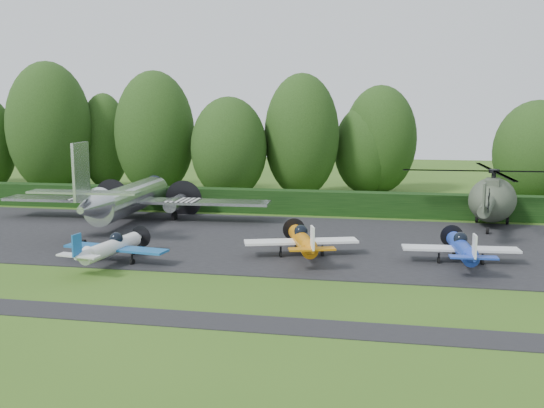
% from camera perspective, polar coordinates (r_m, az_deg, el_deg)
% --- Properties ---
extents(ground, '(160.00, 160.00, 0.00)m').
position_cam_1_polar(ground, '(33.35, -11.65, -6.71)').
color(ground, '#325718').
rests_on(ground, ground).
extents(apron, '(70.00, 18.00, 0.01)m').
position_cam_1_polar(apron, '(42.48, -6.51, -3.18)').
color(apron, black).
rests_on(apron, ground).
extents(taxiway_verge, '(70.00, 2.00, 0.00)m').
position_cam_1_polar(taxiway_verge, '(28.16, -16.36, -9.84)').
color(taxiway_verge, black).
rests_on(taxiway_verge, ground).
extents(hedgerow, '(90.00, 1.60, 2.00)m').
position_cam_1_polar(hedgerow, '(52.89, -2.98, -0.73)').
color(hedgerow, black).
rests_on(hedgerow, ground).
extents(transport_plane, '(21.87, 16.77, 7.01)m').
position_cam_1_polar(transport_plane, '(48.65, -13.35, 0.52)').
color(transport_plane, silver).
rests_on(transport_plane, ground).
extents(light_plane_white, '(6.38, 6.71, 2.45)m').
position_cam_1_polar(light_plane_white, '(36.10, -14.87, -3.95)').
color(light_plane_white, silver).
rests_on(light_plane_white, ground).
extents(light_plane_orange, '(6.88, 7.24, 2.64)m').
position_cam_1_polar(light_plane_orange, '(36.37, 2.89, -3.43)').
color(light_plane_orange, '#C4710B').
rests_on(light_plane_orange, ground).
extents(light_plane_blue, '(6.59, 6.92, 2.53)m').
position_cam_1_polar(light_plane_blue, '(36.28, 17.44, -3.95)').
color(light_plane_blue, '#1C39AA').
rests_on(light_plane_blue, ground).
extents(helicopter, '(13.50, 15.81, 4.35)m').
position_cam_1_polar(helicopter, '(49.01, 20.07, 0.73)').
color(helicopter, '#3F4A38').
rests_on(helicopter, ground).
extents(tree_0, '(6.82, 6.82, 9.38)m').
position_cam_1_polar(tree_0, '(64.56, 8.88, 5.12)').
color(tree_0, black).
rests_on(tree_0, ground).
extents(tree_1, '(7.54, 7.54, 12.42)m').
position_cam_1_polar(tree_1, '(61.31, 2.81, 6.44)').
color(tree_1, black).
rests_on(tree_1, ground).
extents(tree_2, '(5.33, 5.33, 10.60)m').
position_cam_1_polar(tree_2, '(69.89, -15.47, 5.68)').
color(tree_2, black).
rests_on(tree_2, ground).
extents(tree_3, '(8.10, 8.10, 12.73)m').
position_cam_1_polar(tree_3, '(63.47, -10.97, 6.52)').
color(tree_3, black).
rests_on(tree_3, ground).
extents(tree_4, '(7.48, 7.48, 10.08)m').
position_cam_1_polar(tree_4, '(59.77, -4.07, 5.24)').
color(tree_4, black).
rests_on(tree_4, ground).
extents(tree_5, '(8.74, 8.74, 13.81)m').
position_cam_1_polar(tree_5, '(68.52, -20.23, 6.75)').
color(tree_5, black).
rests_on(tree_5, ground).
extents(tree_9, '(7.86, 7.86, 9.71)m').
position_cam_1_polar(tree_9, '(61.28, 23.64, 4.43)').
color(tree_9, black).
rests_on(tree_9, ground).
extents(tree_10, '(7.66, 7.66, 11.34)m').
position_cam_1_polar(tree_10, '(65.07, 10.12, 5.99)').
color(tree_10, black).
rests_on(tree_10, ground).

